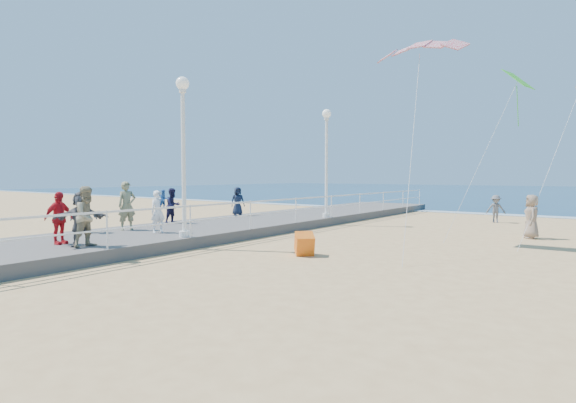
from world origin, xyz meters
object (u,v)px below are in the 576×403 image
Objects in this scene: spectator_4 at (238,201)px; spectator_6 at (127,206)px; lamp_post_far at (326,151)px; lamp_post_mid at (183,139)px; woman_holding_toddler at (158,212)px; spectator_3 at (59,218)px; beach_walker_c at (532,217)px; spectator_7 at (173,206)px; spectator_5 at (81,219)px; box_kite at (304,246)px; toddler_held at (164,199)px; spectator_2 at (84,213)px; spectator_1 at (88,217)px; beach_walker_a at (496,209)px.

spectator_6 is at bearing -144.08° from spectator_4.
lamp_post_mid is at bearing -90.00° from lamp_post_far.
lamp_post_mid is 3.50× the size of woman_holding_toddler.
beach_walker_c is at bearing -50.56° from spectator_3.
spectator_7 is (0.32, -4.43, 0.02)m from spectator_4.
spectator_6 reaches higher than spectator_4.
woman_holding_toddler is 14.27m from beach_walker_c.
woman_holding_toddler reaches higher than spectator_7.
spectator_5 is at bearing -105.66° from lamp_post_mid.
spectator_3 is 7.43m from box_kite.
toddler_held is 1.18× the size of box_kite.
woman_holding_toddler is 2.69m from spectator_2.
spectator_2 is at bearing 55.93° from spectator_1.
spectator_4 is 9.99m from box_kite.
lamp_post_far is 5.24m from spectator_4.
spectator_1 reaches higher than spectator_7.
lamp_post_mid is at bearing 154.68° from box_kite.
lamp_post_mid is at bearing -120.98° from spectator_4.
spectator_2 is 0.83× the size of beach_walker_c.
spectator_7 is at bearing -79.59° from beach_walker_c.
lamp_post_mid is 3.32× the size of spectator_5.
spectator_2 is (-3.82, -1.41, -2.55)m from lamp_post_mid.
toddler_held is (-1.50, -8.66, -2.06)m from lamp_post_far.
box_kite is (5.48, 1.00, -1.30)m from toddler_held.
lamp_post_mid is 3.50× the size of spectator_7.
lamp_post_far is 12.38m from spectator_5.
spectator_4 is at bearing 22.50° from spectator_6.
beach_walker_a is at bearing 44.24° from lamp_post_far.
toddler_held is at bearing 7.64° from spectator_1.
spectator_7 is (-2.09, 5.95, -0.03)m from spectator_3.
spectator_5 is at bearing 178.60° from box_kite.
box_kite is (7.82, -1.29, -0.86)m from spectator_7.
spectator_7 is 2.53× the size of box_kite.
spectator_3 is 0.91m from spectator_5.
toddler_held is at bearing 167.14° from lamp_post_mid.
spectator_3 is at bearing 96.37° from spectator_1.
lamp_post_mid reaches higher than spectator_5.
lamp_post_far reaches higher than spectator_6.
lamp_post_far is at bearing 73.45° from box_kite.
lamp_post_mid is at bearing -61.21° from beach_walker_c.
spectator_1 is (-0.61, -3.03, -2.38)m from lamp_post_mid.
spectator_6 reaches higher than spectator_2.
lamp_post_far is (0.00, 9.00, 0.00)m from lamp_post_mid.
spectator_7 is (-0.03, 4.05, 0.05)m from spectator_2.
spectator_6 is (-3.24, -0.02, -2.34)m from lamp_post_mid.
toddler_held is (-1.50, 0.34, -2.06)m from lamp_post_mid.
spectator_3 is at bearing -170.26° from woman_holding_toddler.
spectator_4 reaches higher than beach_walker_c.
woman_holding_toddler is 7.31m from spectator_4.
spectator_1 is 1.11× the size of spectator_3.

